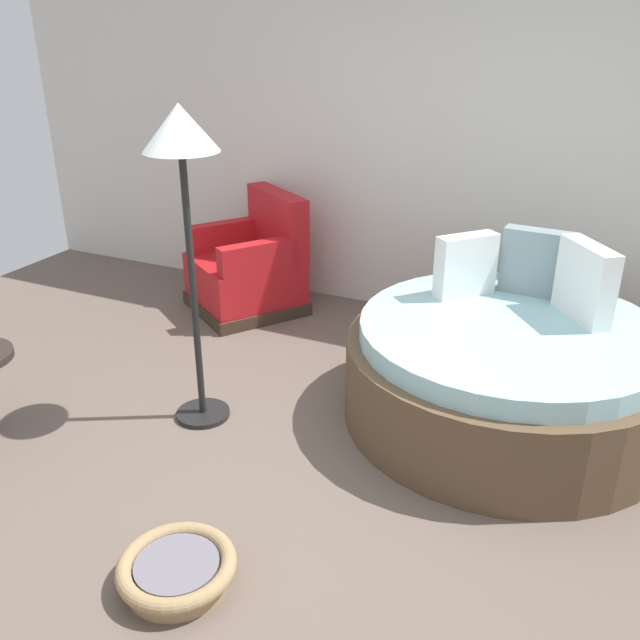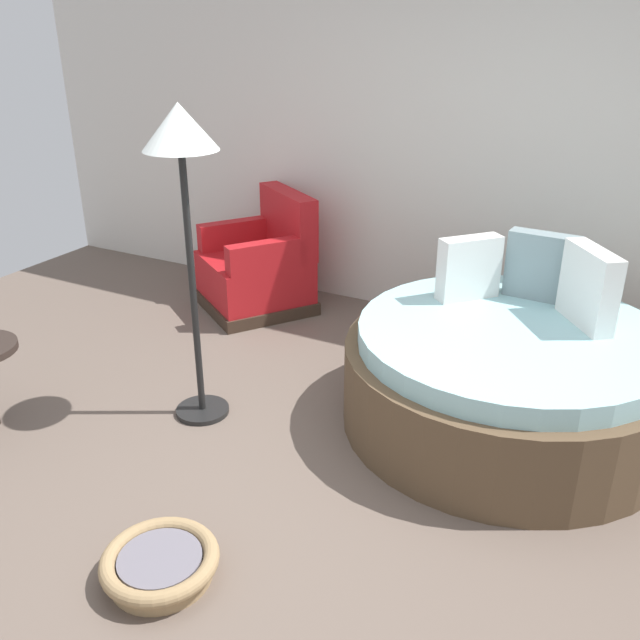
{
  "view_description": "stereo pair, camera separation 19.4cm",
  "coord_description": "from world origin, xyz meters",
  "px_view_note": "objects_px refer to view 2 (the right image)",
  "views": [
    {
      "loc": [
        1.2,
        -2.49,
        2.22
      ],
      "look_at": [
        -0.37,
        0.88,
        0.55
      ],
      "focal_mm": 38.24,
      "sensor_mm": 36.0,
      "label": 1
    },
    {
      "loc": [
        1.37,
        -2.4,
        2.22
      ],
      "look_at": [
        -0.37,
        0.88,
        0.55
      ],
      "focal_mm": 38.24,
      "sensor_mm": 36.0,
      "label": 2
    }
  ],
  "objects_px": {
    "red_armchair": "(260,269)",
    "round_daybed": "(507,375)",
    "floor_lamp": "(182,160)",
    "pet_basket": "(160,564)"
  },
  "relations": [
    {
      "from": "red_armchair",
      "to": "floor_lamp",
      "type": "bearing_deg",
      "value": -69.97
    },
    {
      "from": "floor_lamp",
      "to": "red_armchair",
      "type": "bearing_deg",
      "value": 110.03
    },
    {
      "from": "round_daybed",
      "to": "red_armchair",
      "type": "distance_m",
      "value": 2.36
    },
    {
      "from": "red_armchair",
      "to": "floor_lamp",
      "type": "xyz_separation_m",
      "value": [
        0.57,
        -1.58,
        1.2
      ]
    },
    {
      "from": "red_armchair",
      "to": "floor_lamp",
      "type": "distance_m",
      "value": 2.06
    },
    {
      "from": "red_armchair",
      "to": "pet_basket",
      "type": "distance_m",
      "value": 3.01
    },
    {
      "from": "red_armchair",
      "to": "round_daybed",
      "type": "bearing_deg",
      "value": -20.45
    },
    {
      "from": "red_armchair",
      "to": "pet_basket",
      "type": "relative_size",
      "value": 2.17
    },
    {
      "from": "pet_basket",
      "to": "round_daybed",
      "type": "bearing_deg",
      "value": 62.81
    },
    {
      "from": "round_daybed",
      "to": "floor_lamp",
      "type": "relative_size",
      "value": 1.03
    }
  ]
}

